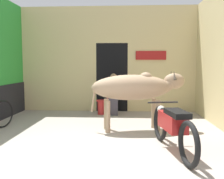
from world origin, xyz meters
name	(u,v)px	position (x,y,z in m)	size (l,w,h in m)	color
ground_plane	(83,168)	(0.00, 0.00, 0.00)	(30.00, 30.00, 0.00)	#9E9389
wall_back_with_doorway	(110,65)	(0.04, 4.95, 1.48)	(5.53, 0.93, 3.32)	#D1BC84
cow	(136,88)	(0.83, 2.29, 0.97)	(2.18, 0.92, 1.36)	tan
motorcycle_near	(172,126)	(1.40, 0.81, 0.46)	(0.60, 2.05, 0.79)	black
shopkeeper_seated	(113,93)	(0.21, 4.13, 0.64)	(0.39, 0.33, 1.23)	#3D3842
plastic_stool	(101,107)	(-0.16, 4.14, 0.23)	(0.29, 0.29, 0.43)	red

